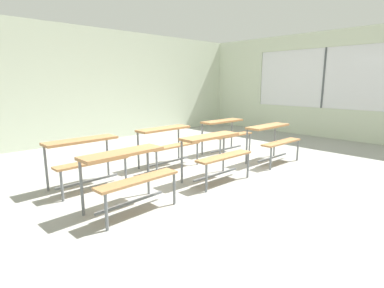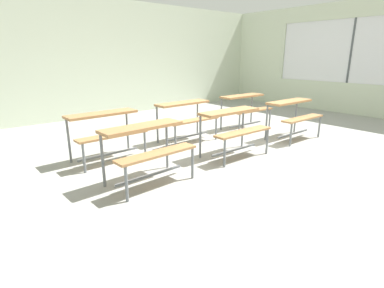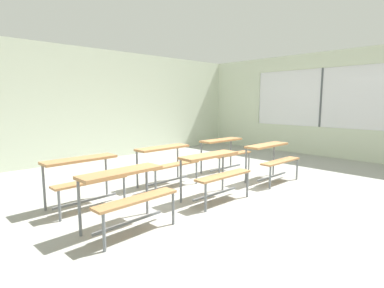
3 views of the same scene
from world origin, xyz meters
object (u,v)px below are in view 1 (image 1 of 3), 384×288
object	(u,v)px
desk_bench_r0c1	(215,147)
desk_bench_r1c0	(85,152)
desk_bench_r1c1	(168,138)
desk_bench_r1c2	(226,129)
desk_bench_r0c0	(128,167)
desk_bench_r0c2	(272,135)

from	to	relation	value
desk_bench_r0c1	desk_bench_r1c0	xyz separation A→B (m)	(-1.68, 1.12, 0.00)
desk_bench_r1c1	desk_bench_r1c2	world-z (taller)	same
desk_bench_r1c0	desk_bench_r1c1	distance (m)	1.63
desk_bench_r0c0	desk_bench_r0c1	xyz separation A→B (m)	(1.65, 0.04, 0.00)
desk_bench_r1c1	desk_bench_r1c2	xyz separation A→B (m)	(1.66, -0.03, 0.00)
desk_bench_r0c0	desk_bench_r1c0	distance (m)	1.16
desk_bench_r0c0	desk_bench_r1c1	bearing A→B (deg)	34.35
desk_bench_r0c0	desk_bench_r0c2	xyz separation A→B (m)	(3.32, 0.02, 0.00)
desk_bench_r0c2	desk_bench_r1c0	size ratio (longest dim) A/B	0.99
desk_bench_r0c2	desk_bench_r1c1	xyz separation A→B (m)	(-1.73, 1.19, 0.00)
desk_bench_r1c1	desk_bench_r0c0	bearing A→B (deg)	-143.84
desk_bench_r1c2	desk_bench_r1c1	bearing A→B (deg)	-179.53
desk_bench_r1c2	desk_bench_r0c1	bearing A→B (deg)	-143.30
desk_bench_r1c0	desk_bench_r1c2	size ratio (longest dim) A/B	1.00
desk_bench_r1c0	desk_bench_r1c2	world-z (taller)	same
desk_bench_r0c1	desk_bench_r1c2	bearing A→B (deg)	35.85
desk_bench_r0c1	desk_bench_r0c0	bearing A→B (deg)	-178.00
desk_bench_r0c2	desk_bench_r1c1	distance (m)	2.10
desk_bench_r0c0	desk_bench_r1c1	xyz separation A→B (m)	(1.60, 1.21, 0.00)
desk_bench_r1c1	desk_bench_r1c0	bearing A→B (deg)	-179.22
desk_bench_r1c0	desk_bench_r1c1	size ratio (longest dim) A/B	1.00
desk_bench_r0c1	desk_bench_r1c1	world-z (taller)	same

